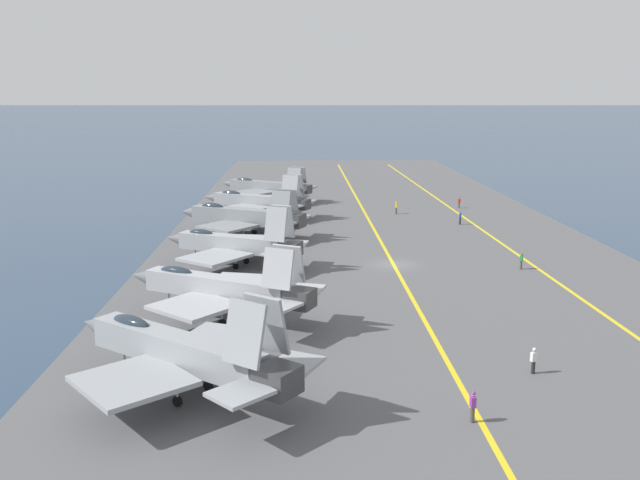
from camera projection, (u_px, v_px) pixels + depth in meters
ground_plane at (393, 268)px, 69.23m from camera, size 2000.00×2000.00×0.00m
carrier_deck at (393, 266)px, 69.19m from camera, size 218.67×51.45×0.40m
deck_stripe_foul_line at (530, 263)px, 69.57m from camera, size 196.77×4.16×0.01m
deck_stripe_centerline at (393, 264)px, 69.14m from camera, size 196.80×0.36×0.01m
parked_jet_nearest at (181, 351)px, 38.71m from camera, size 13.81×15.90×6.85m
parked_jet_second at (221, 287)px, 51.50m from camera, size 12.60×16.08×6.37m
parked_jet_third at (234, 244)px, 68.12m from camera, size 13.95×15.20×6.45m
parked_jet_fourth at (242, 216)px, 82.37m from camera, size 13.38×16.89×6.04m
parked_jet_fifth at (257, 201)px, 95.63m from camera, size 12.86×16.71×6.25m
parked_jet_sixth at (266, 187)px, 109.80m from camera, size 13.42×16.41×5.71m
crew_purple_vest at (473, 405)px, 35.80m from camera, size 0.40×0.28×1.77m
crew_red_vest at (459, 202)px, 102.88m from camera, size 0.46×0.45×1.69m
crew_white_vest at (534, 359)px, 42.08m from camera, size 0.37×0.44×1.70m
crew_green_vest at (521, 260)px, 67.07m from camera, size 0.46×0.42×1.68m
crew_blue_vest at (460, 217)px, 89.98m from camera, size 0.40×0.28×1.81m
crew_yellow_vest at (396, 207)px, 97.79m from camera, size 0.45×0.39×1.84m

